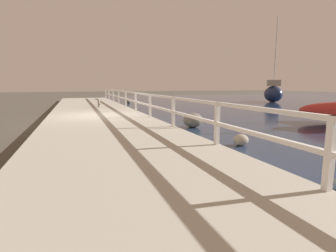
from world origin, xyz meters
TOP-DOWN VIEW (x-y plane):
  - ground_plane at (0.00, 0.00)m, footprint 120.00×120.00m
  - dock_walkway at (0.00, 0.00)m, footprint 4.51×36.00m
  - railing at (2.15, -0.00)m, footprint 0.10×32.50m
  - boulder_upstream at (3.78, 11.90)m, footprint 0.44×0.40m
  - boulder_near_dock at (3.37, -6.62)m, footprint 0.44×0.40m
  - boulder_downstream at (3.45, -3.23)m, footprint 0.80×0.72m
  - mooring_bollard at (0.46, 4.85)m, footprint 0.16×0.16m
  - sailboat_navy at (17.74, 8.57)m, footprint 2.61×3.47m

SIDE VIEW (x-z plane):
  - ground_plane at x=0.00m, z-range 0.00..0.00m
  - dock_walkway at x=0.00m, z-range 0.00..0.28m
  - boulder_upstream at x=3.78m, z-range 0.00..0.33m
  - boulder_near_dock at x=3.37m, z-range 0.00..0.33m
  - boulder_downstream at x=3.45m, z-range 0.00..0.60m
  - mooring_bollard at x=0.46m, z-range 0.29..0.78m
  - sailboat_navy at x=17.74m, z-range -3.20..5.02m
  - railing at x=2.15m, z-range 0.47..1.49m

